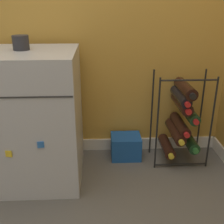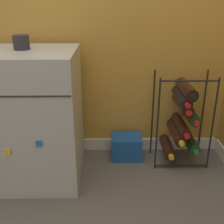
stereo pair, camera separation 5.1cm
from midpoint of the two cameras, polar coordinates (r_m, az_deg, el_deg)
The scene contains 5 objects.
ground_plane at distance 1.72m, azimuth -3.24°, elevation -17.38°, with size 14.00×14.00×0.00m, color #56544F.
mini_fridge at distance 1.80m, azimuth -14.51°, elevation -1.00°, with size 0.54×0.56×0.82m.
wine_rack at distance 1.99m, azimuth 14.74°, elevation -1.36°, with size 0.37×0.33×0.65m.
soda_box at distance 2.08m, azimuth 3.64°, elevation -7.04°, with size 0.21×0.18×0.17m.
fridge_top_cup at distance 1.72m, azimuth -17.13°, elevation 13.38°, with size 0.09×0.09×0.08m.
Camera 2 is at (0.10, -1.33, 1.10)m, focal length 45.00 mm.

